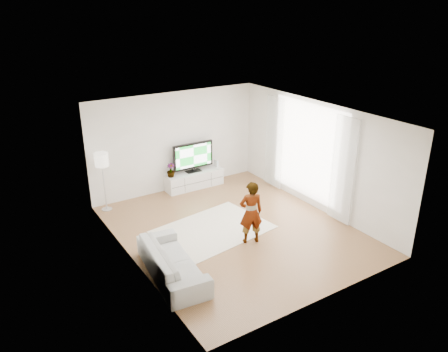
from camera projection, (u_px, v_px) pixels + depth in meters
floor at (234, 230)px, 10.36m from camera, size 6.00×6.00×0.00m
ceiling at (235, 115)px, 9.32m from camera, size 6.00×6.00×0.00m
wall_left at (129, 201)px, 8.60m from camera, size 0.02×6.00×2.80m
wall_right at (317, 156)px, 11.08m from camera, size 0.02×6.00×2.80m
wall_back at (175, 142)px, 12.19m from camera, size 5.00×0.02×2.80m
wall_front at (331, 230)px, 7.49m from camera, size 5.00×0.02×2.80m
window at (308, 151)px, 11.29m from camera, size 0.01×2.60×2.50m
curtain_near at (343, 171)px, 10.26m from camera, size 0.04×0.70×2.60m
curtain_far at (274, 142)px, 12.30m from camera, size 0.04×0.70×2.60m
media_console at (194, 180)px, 12.66m from camera, size 1.72×0.49×0.48m
television at (193, 156)px, 12.41m from camera, size 1.23×0.24×0.86m
game_console at (216, 163)px, 12.90m from camera, size 0.07×0.17×0.22m
potted_plant at (171, 170)px, 12.13m from camera, size 0.29×0.29×0.39m
rug at (213, 229)px, 10.38m from camera, size 2.79×2.18×0.01m
player at (251, 212)px, 9.59m from camera, size 0.61×0.50×1.45m
sofa at (172, 261)px, 8.56m from camera, size 1.06×2.22×0.62m
floor_lamp at (102, 162)px, 10.90m from camera, size 0.34×0.34×1.55m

